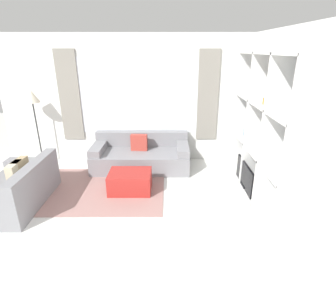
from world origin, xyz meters
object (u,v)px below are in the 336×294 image
(couch_main, at_px, (142,156))
(couch_side, at_px, (18,189))
(shelving_unit, at_px, (267,132))
(floor_lamp, at_px, (34,102))
(ottoman, at_px, (131,182))

(couch_main, distance_m, couch_side, 2.35)
(shelving_unit, bearing_deg, floor_lamp, 163.61)
(shelving_unit, xyz_separation_m, ottoman, (-2.25, 0.09, -0.95))
(ottoman, bearing_deg, shelving_unit, -2.38)
(ottoman, distance_m, floor_lamp, 2.69)
(couch_main, relative_size, ottoman, 2.71)
(couch_side, xyz_separation_m, ottoman, (1.76, 0.42, -0.09))
(shelving_unit, relative_size, couch_main, 1.19)
(couch_main, height_order, ottoman, couch_main)
(shelving_unit, relative_size, ottoman, 3.23)
(couch_main, relative_size, floor_lamp, 1.22)
(shelving_unit, xyz_separation_m, couch_main, (-2.16, 1.10, -0.87))
(floor_lamp, bearing_deg, couch_main, -4.64)
(couch_side, height_order, floor_lamp, floor_lamp)
(couch_main, height_order, couch_side, same)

